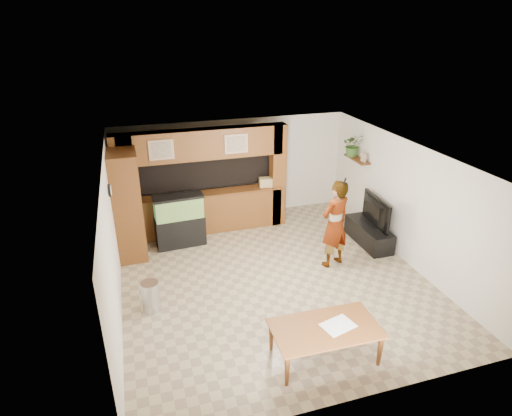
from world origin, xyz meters
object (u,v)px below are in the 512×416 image
object	(u,v)px
pantry_cabinet	(128,205)
dining_table	(325,344)
person	(335,224)
television	(371,212)
aquarium	(180,221)

from	to	relation	value
pantry_cabinet	dining_table	xyz separation A→B (m)	(2.73, -4.26, -0.91)
pantry_cabinet	person	world-z (taller)	pantry_cabinet
television	dining_table	xyz separation A→B (m)	(-2.62, -3.16, -0.53)
aquarium	television	distance (m)	4.43
person	dining_table	distance (m)	2.97
pantry_cabinet	dining_table	world-z (taller)	pantry_cabinet
pantry_cabinet	television	bearing A→B (deg)	-11.61
pantry_cabinet	television	distance (m)	5.48
dining_table	aquarium	bearing A→B (deg)	111.94
television	dining_table	world-z (taller)	television
dining_table	pantry_cabinet	bearing A→B (deg)	124.04
person	dining_table	world-z (taller)	person
television	dining_table	bearing A→B (deg)	144.41
person	aquarium	bearing A→B (deg)	-50.03
aquarium	person	xyz separation A→B (m)	(3.01, -1.81, 0.35)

